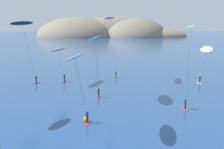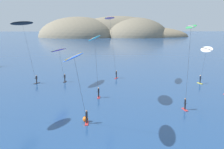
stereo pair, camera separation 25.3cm
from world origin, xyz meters
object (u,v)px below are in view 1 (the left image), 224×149
object	(u,v)px
kitesurfer_white	(206,51)
kitesurfer_purple	(59,52)
kitesurfer_black	(23,28)
marker_buoy	(86,119)
kitesurfer_cyan	(95,42)
kitesurfer_green	(191,34)
kitesurfer_blue	(76,62)
kitesurfer_pink	(110,23)

from	to	relation	value
kitesurfer_white	kitesurfer_purple	bearing A→B (deg)	174.50
kitesurfer_black	kitesurfer_white	bearing A→B (deg)	-1.24
kitesurfer_black	marker_buoy	world-z (taller)	kitesurfer_black
kitesurfer_cyan	marker_buoy	xyz separation A→B (m)	(-1.07, -8.09, -8.95)
kitesurfer_green	kitesurfer_cyan	bearing A→B (deg)	155.35
kitesurfer_purple	kitesurfer_blue	world-z (taller)	kitesurfer_blue
kitesurfer_purple	kitesurfer_pink	world-z (taller)	kitesurfer_pink
kitesurfer_green	kitesurfer_blue	xyz separation A→B (m)	(-14.01, -7.70, -2.42)
kitesurfer_purple	kitesurfer_white	xyz separation A→B (m)	(27.80, -2.68, 0.35)
kitesurfer_black	kitesurfer_green	bearing A→B (deg)	-33.19
kitesurfer_pink	marker_buoy	distance (m)	25.01
kitesurfer_pink	kitesurfer_white	bearing A→B (deg)	-10.76
kitesurfer_black	kitesurfer_blue	distance (m)	27.31
kitesurfer_cyan	kitesurfer_pink	xyz separation A→B (m)	(2.68, 13.81, 2.54)
kitesurfer_white	kitesurfer_blue	world-z (taller)	kitesurfer_blue
kitesurfer_green	marker_buoy	bearing A→B (deg)	-169.78
kitesurfer_pink	marker_buoy	bearing A→B (deg)	-99.73
kitesurfer_black	kitesurfer_purple	bearing A→B (deg)	17.70
kitesurfer_cyan	marker_buoy	world-z (taller)	kitesurfer_cyan
kitesurfer_purple	kitesurfer_pink	distance (m)	11.39
kitesurfer_white	kitesurfer_black	world-z (taller)	kitesurfer_black
kitesurfer_pink	kitesurfer_black	world-z (taller)	kitesurfer_pink
kitesurfer_purple	kitesurfer_black	bearing A→B (deg)	-162.30
kitesurfer_green	marker_buoy	distance (m)	17.13
kitesurfer_white	kitesurfer_black	xyz separation A→B (m)	(-33.89, 0.73, 4.39)
kitesurfer_pink	kitesurfer_purple	bearing A→B (deg)	-175.89
kitesurfer_pink	kitesurfer_blue	bearing A→B (deg)	-99.08
marker_buoy	kitesurfer_green	bearing A→B (deg)	10.22
kitesurfer_purple	marker_buoy	bearing A→B (deg)	-73.70
kitesurfer_purple	kitesurfer_green	world-z (taller)	kitesurfer_green
kitesurfer_cyan	kitesurfer_green	xyz separation A→B (m)	(12.35, -5.67, 1.40)
kitesurfer_white	marker_buoy	size ratio (longest dim) A/B	10.98
kitesurfer_pink	kitesurfer_cyan	bearing A→B (deg)	-100.99
kitesurfer_black	marker_buoy	xyz separation A→B (m)	(12.29, -19.24, -10.73)
kitesurfer_white	kitesurfer_cyan	bearing A→B (deg)	-153.10
kitesurfer_white	marker_buoy	distance (m)	29.15
kitesurfer_purple	kitesurfer_pink	size ratio (longest dim) A/B	0.54
kitesurfer_pink	kitesurfer_black	size ratio (longest dim) A/B	1.07
kitesurfer_pink	marker_buoy	world-z (taller)	kitesurfer_pink
kitesurfer_cyan	kitesurfer_purple	distance (m)	15.27
kitesurfer_green	kitesurfer_purple	bearing A→B (deg)	136.27
kitesurfer_cyan	marker_buoy	bearing A→B (deg)	-97.56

